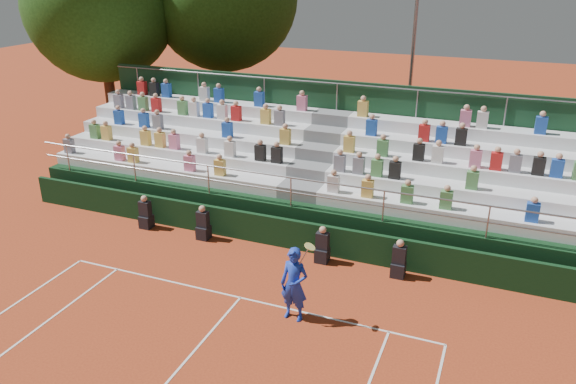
% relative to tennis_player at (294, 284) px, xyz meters
% --- Properties ---
extents(ground, '(90.00, 90.00, 0.00)m').
position_rel_tennis_player_xyz_m(ground, '(-1.70, 0.31, -1.00)').
color(ground, '#A83C1C').
rests_on(ground, ground).
extents(courtside_wall, '(20.00, 0.15, 1.00)m').
position_rel_tennis_player_xyz_m(courtside_wall, '(-1.70, 3.51, -0.50)').
color(courtside_wall, black).
rests_on(courtside_wall, ground).
extents(line_officials, '(9.13, 0.40, 1.19)m').
position_rel_tennis_player_xyz_m(line_officials, '(-2.32, 3.06, -0.52)').
color(line_officials, black).
rests_on(line_officials, ground).
extents(grandstand, '(20.00, 5.20, 4.40)m').
position_rel_tennis_player_xyz_m(grandstand, '(-1.71, 6.75, 0.08)').
color(grandstand, black).
rests_on(grandstand, ground).
extents(tennis_player, '(0.91, 0.51, 2.22)m').
position_rel_tennis_player_xyz_m(tennis_player, '(0.00, 0.00, 0.00)').
color(tennis_player, '#1938BF').
rests_on(tennis_player, ground).
extents(tree_west, '(6.94, 6.94, 10.03)m').
position_rel_tennis_player_xyz_m(tree_west, '(-14.02, 10.87, 5.55)').
color(tree_west, '#3C2416').
rests_on(tree_west, ground).
extents(floodlight_mast, '(0.60, 0.25, 7.81)m').
position_rel_tennis_player_xyz_m(floodlight_mast, '(0.12, 14.00, 3.57)').
color(floodlight_mast, gray).
rests_on(floodlight_mast, ground).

